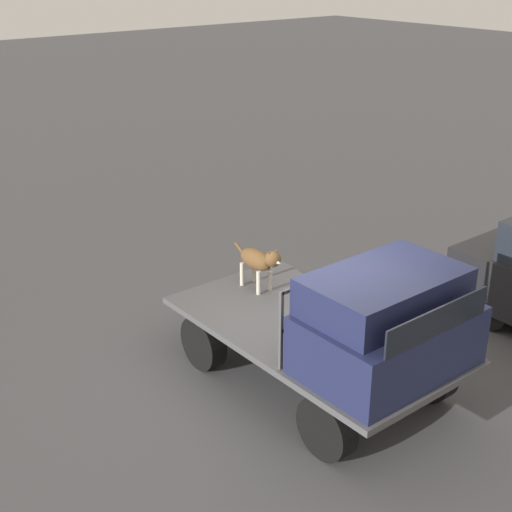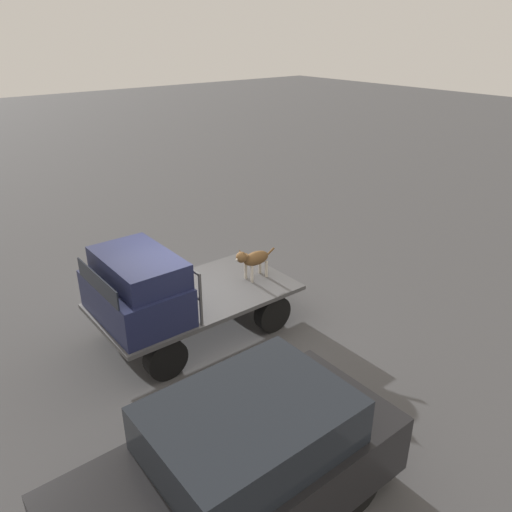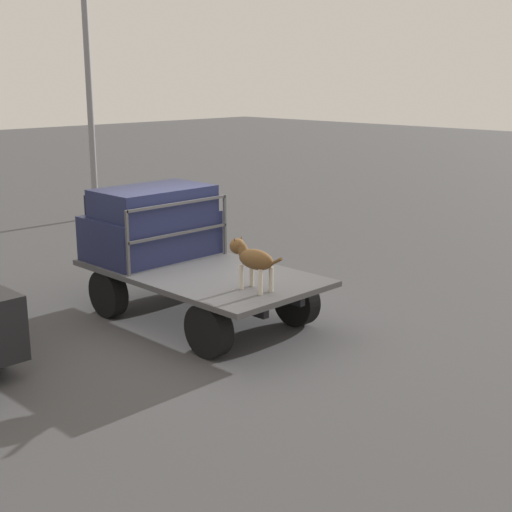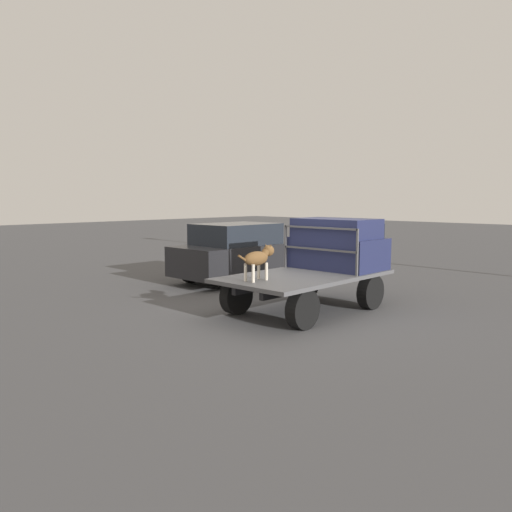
{
  "view_description": "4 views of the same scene",
  "coord_description": "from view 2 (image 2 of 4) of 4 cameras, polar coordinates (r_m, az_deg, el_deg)",
  "views": [
    {
      "loc": [
        5.65,
        -5.46,
        5.13
      ],
      "look_at": [
        -1.33,
        0.15,
        1.28
      ],
      "focal_mm": 50.0,
      "sensor_mm": 36.0,
      "label": 1
    },
    {
      "loc": [
        4.24,
        7.18,
        5.41
      ],
      "look_at": [
        -1.33,
        0.15,
        1.28
      ],
      "focal_mm": 35.0,
      "sensor_mm": 36.0,
      "label": 2
    },
    {
      "loc": [
        -7.85,
        6.72,
        3.62
      ],
      "look_at": [
        -1.33,
        0.15,
        1.28
      ],
      "focal_mm": 50.0,
      "sensor_mm": 36.0,
      "label": 3
    },
    {
      "loc": [
        -8.17,
        -6.42,
        2.38
      ],
      "look_at": [
        -1.33,
        0.15,
        1.28
      ],
      "focal_mm": 35.0,
      "sensor_mm": 36.0,
      "label": 4
    }
  ],
  "objects": [
    {
      "name": "flatbed_truck",
      "position": [
        9.63,
        -6.82,
        -5.51
      ],
      "size": [
        3.76,
        2.06,
        0.8
      ],
      "color": "black",
      "rests_on": "ground"
    },
    {
      "name": "dog",
      "position": [
        9.85,
        -0.38,
        -0.34
      ],
      "size": [
        0.99,
        0.27,
        0.7
      ],
      "rotation": [
        0.0,
        0.0,
        0.11
      ],
      "color": "beige",
      "rests_on": "flatbed_truck"
    },
    {
      "name": "parked_sedan",
      "position": [
        6.19,
        -1.91,
        -22.99
      ],
      "size": [
        4.06,
        1.83,
        1.66
      ],
      "rotation": [
        0.0,
        0.0,
        -0.02
      ],
      "color": "black",
      "rests_on": "ground"
    },
    {
      "name": "truck_headboard",
      "position": [
        9.03,
        -9.65,
        -1.75
      ],
      "size": [
        0.04,
        1.94,
        0.97
      ],
      "color": "#4C4C4F",
      "rests_on": "flatbed_truck"
    },
    {
      "name": "ground_plane",
      "position": [
        9.94,
        -6.65,
        -8.43
      ],
      "size": [
        80.0,
        80.0,
        0.0
      ],
      "primitive_type": "plane",
      "color": "#474749"
    },
    {
      "name": "truck_cab",
      "position": [
        8.81,
        -13.47,
        -3.57
      ],
      "size": [
        1.29,
        1.94,
        1.13
      ],
      "color": "#1E2347",
      "rests_on": "flatbed_truck"
    }
  ]
}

